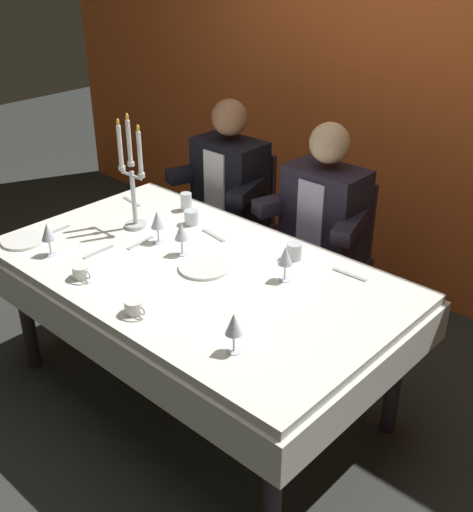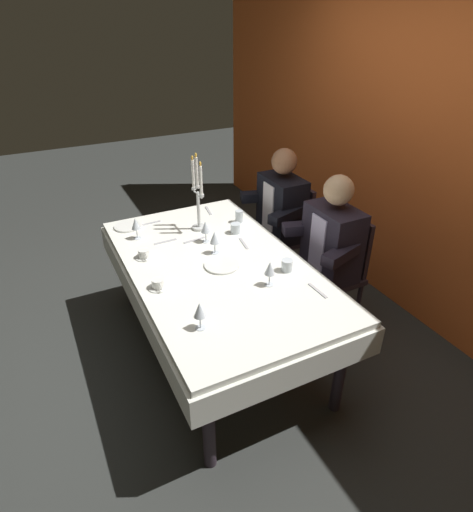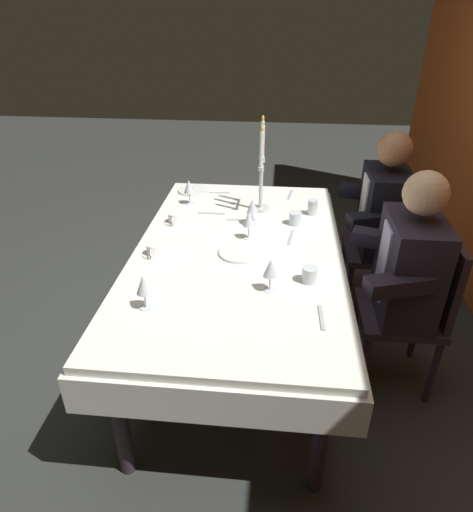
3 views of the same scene
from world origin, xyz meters
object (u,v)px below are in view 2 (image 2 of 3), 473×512
at_px(dining_table, 217,279).
at_px(candelabra, 198,199).
at_px(wine_glass_4, 136,224).
at_px(wine_glass_2, 270,269).
at_px(coffee_cup_0, 144,254).
at_px(water_tumbler_1, 236,228).
at_px(wine_glass_1, 215,238).
at_px(wine_glass_3, 205,228).
at_px(dinner_plate_0, 128,226).
at_px(seated_diner_0, 282,207).
at_px(wine_glass_0, 200,310).
at_px(seated_diner_1, 333,242).
at_px(water_tumbler_0, 287,265).
at_px(coffee_cup_1, 158,284).
at_px(dinner_plate_1, 222,265).
at_px(water_tumbler_2, 239,216).

relative_size(dining_table, candelabra, 3.28).
relative_size(candelabra, wine_glass_4, 3.60).
height_order(wine_glass_2, coffee_cup_0, wine_glass_2).
bearing_deg(water_tumbler_1, wine_glass_2, -9.96).
height_order(wine_glass_1, wine_glass_3, same).
bearing_deg(coffee_cup_0, candelabra, 115.56).
bearing_deg(dinner_plate_0, wine_glass_3, 42.27).
height_order(coffee_cup_0, seated_diner_0, seated_diner_0).
distance_m(wine_glass_0, seated_diner_1, 1.32).
bearing_deg(coffee_cup_0, water_tumbler_0, 53.62).
distance_m(wine_glass_3, coffee_cup_1, 0.65).
distance_m(dinner_plate_0, wine_glass_2, 1.31).
relative_size(dining_table, wine_glass_1, 11.83).
xyz_separation_m(wine_glass_0, coffee_cup_0, (-0.85, -0.06, -0.09)).
height_order(wine_glass_4, coffee_cup_1, wine_glass_4).
bearing_deg(water_tumbler_1, dinner_plate_1, -37.00).
relative_size(water_tumbler_1, coffee_cup_1, 0.57).
bearing_deg(water_tumbler_2, dinner_plate_0, -110.67).
distance_m(dinner_plate_1, wine_glass_3, 0.37).
relative_size(wine_glass_2, seated_diner_0, 0.13).
bearing_deg(wine_glass_0, dinner_plate_0, -178.24).
bearing_deg(dinner_plate_1, dinner_plate_0, -154.11).
xyz_separation_m(wine_glass_2, wine_glass_4, (-0.96, -0.56, -0.00)).
xyz_separation_m(wine_glass_3, water_tumbler_2, (-0.18, 0.36, -0.07)).
height_order(wine_glass_1, coffee_cup_1, wine_glass_1).
distance_m(dining_table, wine_glass_2, 0.48).
xyz_separation_m(dining_table, dinner_plate_1, (0.04, 0.02, 0.13)).
relative_size(dining_table, coffee_cup_0, 14.70).
xyz_separation_m(water_tumbler_2, coffee_cup_0, (0.21, -0.83, -0.02)).
relative_size(coffee_cup_0, seated_diner_0, 0.11).
height_order(dining_table, seated_diner_0, seated_diner_0).
distance_m(wine_glass_4, water_tumbler_2, 0.80).
bearing_deg(dinner_plate_1, wine_glass_2, 26.46).
bearing_deg(coffee_cup_1, candelabra, 140.21).
relative_size(wine_glass_0, coffee_cup_0, 1.24).
bearing_deg(water_tumbler_2, coffee_cup_0, -75.98).
bearing_deg(seated_diner_0, water_tumbler_1, -65.65).
distance_m(candelabra, seated_diner_1, 1.04).
distance_m(wine_glass_3, water_tumbler_2, 0.41).
bearing_deg(water_tumbler_2, seated_diner_0, 102.93).
bearing_deg(coffee_cup_1, wine_glass_1, 116.14).
bearing_deg(water_tumbler_1, dinner_plate_0, -123.17).
distance_m(wine_glass_2, coffee_cup_1, 0.68).
relative_size(candelabra, wine_glass_1, 3.60).
bearing_deg(water_tumbler_0, dining_table, -127.14).
xyz_separation_m(wine_glass_0, seated_diner_1, (-0.47, 1.23, -0.12)).
bearing_deg(dinner_plate_0, water_tumbler_1, 56.83).
bearing_deg(seated_diner_0, coffee_cup_1, -61.85).
height_order(wine_glass_0, wine_glass_1, same).
bearing_deg(wine_glass_2, wine_glass_1, -164.88).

